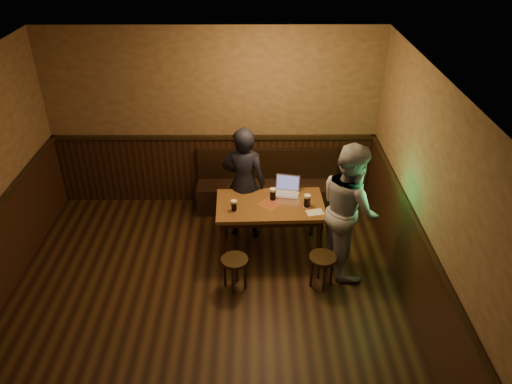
{
  "coord_description": "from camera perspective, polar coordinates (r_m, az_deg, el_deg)",
  "views": [
    {
      "loc": [
        0.61,
        -4.03,
        4.35
      ],
      "look_at": [
        0.64,
        1.51,
        1.02
      ],
      "focal_mm": 35.0,
      "sensor_mm": 36.0,
      "label": 1
    }
  ],
  "objects": [
    {
      "name": "menu",
      "position": [
        6.55,
        6.74,
        -2.32
      ],
      "size": [
        0.25,
        0.19,
        0.0
      ],
      "primitive_type": "cube",
      "rotation": [
        0.0,
        0.0,
        0.21
      ],
      "color": "silver",
      "rests_on": "pub_table"
    },
    {
      "name": "laptop",
      "position": [
        6.91,
        3.56,
        0.36
      ],
      "size": [
        0.38,
        0.33,
        0.24
      ],
      "rotation": [
        0.0,
        0.0,
        -0.21
      ],
      "color": "silver",
      "rests_on": "pub_table"
    },
    {
      "name": "bench",
      "position": [
        7.89,
        1.34,
        0.24
      ],
      "size": [
        2.2,
        0.5,
        0.95
      ],
      "color": "black",
      "rests_on": "ground"
    },
    {
      "name": "stool_right",
      "position": [
        6.36,
        7.59,
        -7.97
      ],
      "size": [
        0.39,
        0.39,
        0.47
      ],
      "rotation": [
        0.0,
        0.0,
        0.13
      ],
      "color": "black",
      "rests_on": "ground"
    },
    {
      "name": "pint_right",
      "position": [
        6.61,
        5.86,
        -1.01
      ],
      "size": [
        0.12,
        0.12,
        0.18
      ],
      "color": "maroon",
      "rests_on": "pub_table"
    },
    {
      "name": "pint_left",
      "position": [
        6.5,
        -2.53,
        -1.57
      ],
      "size": [
        0.1,
        0.1,
        0.16
      ],
      "color": "maroon",
      "rests_on": "pub_table"
    },
    {
      "name": "pint_mid",
      "position": [
        6.72,
        1.95,
        -0.25
      ],
      "size": [
        0.11,
        0.11,
        0.18
      ],
      "color": "maroon",
      "rests_on": "pub_table"
    },
    {
      "name": "pub_table",
      "position": [
        6.74,
        1.62,
        -2.08
      ],
      "size": [
        1.47,
        0.87,
        0.78
      ],
      "rotation": [
        0.0,
        0.0,
        0.03
      ],
      "color": "#503116",
      "rests_on": "ground"
    },
    {
      "name": "person_suit",
      "position": [
        6.98,
        -1.39,
        0.97
      ],
      "size": [
        0.68,
        0.51,
        1.7
      ],
      "primitive_type": "imported",
      "rotation": [
        0.0,
        0.0,
        2.97
      ],
      "color": "black",
      "rests_on": "ground"
    },
    {
      "name": "stool_left",
      "position": [
        6.28,
        -2.44,
        -8.31
      ],
      "size": [
        0.39,
        0.39,
        0.46
      ],
      "rotation": [
        0.0,
        0.0,
        -0.17
      ],
      "color": "black",
      "rests_on": "ground"
    },
    {
      "name": "person_grey",
      "position": [
        6.44,
        10.61,
        -1.89
      ],
      "size": [
        0.86,
        1.01,
        1.81
      ],
      "primitive_type": "imported",
      "rotation": [
        0.0,
        0.0,
        1.79
      ],
      "color": "gray",
      "rests_on": "ground"
    },
    {
      "name": "room",
      "position": [
        5.32,
        -6.89,
        -5.5
      ],
      "size": [
        5.04,
        6.04,
        2.84
      ],
      "color": "black",
      "rests_on": "ground"
    }
  ]
}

